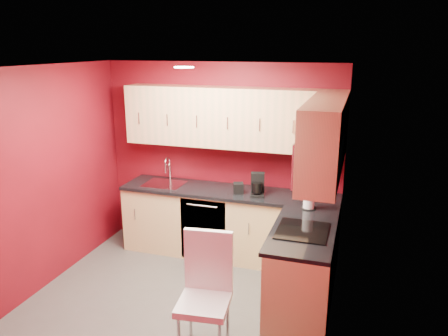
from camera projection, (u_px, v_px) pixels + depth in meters
The scene contains 21 objects.
floor at pixel (179, 300), 4.79m from camera, with size 3.20×3.20×0.00m, color #474543.
ceiling at pixel (172, 67), 4.12m from camera, with size 3.20×3.20×0.00m, color white.
wall_back at pixel (221, 158), 5.83m from camera, with size 3.20×3.20×0.00m, color maroon.
wall_front at pixel (89, 258), 3.08m from camera, with size 3.20×3.20×0.00m, color maroon.
wall_left at pixel (45, 178), 4.92m from camera, with size 3.00×3.00×0.00m, color maroon.
wall_right at pixel (336, 210), 3.99m from camera, with size 3.00×3.00×0.00m, color maroon.
base_cabinets_back at pixel (229, 224), 5.72m from camera, with size 2.80×0.60×0.87m, color tan.
base_cabinets_right at pixel (303, 272), 4.53m from camera, with size 0.60×1.30×0.87m, color tan.
countertop_back at pixel (228, 192), 5.58m from camera, with size 2.80×0.63×0.04m, color black.
countertop_right at pixel (303, 232), 4.39m from camera, with size 0.63×1.27×0.04m, color black.
upper_cabinets_back at pixel (232, 118), 5.46m from camera, with size 2.80×0.35×0.75m, color tan.
upper_cabinets_right at pixel (326, 131), 4.27m from camera, with size 0.35×1.55×0.75m.
microwave at pixel (318, 159), 4.12m from camera, with size 0.42×0.76×0.42m.
cooktop at pixel (303, 231), 4.36m from camera, with size 0.50×0.55×0.01m, color black.
sink at pixel (165, 181), 5.85m from camera, with size 0.52×0.42×0.35m.
dishwasher_front at pixel (203, 231), 5.53m from camera, with size 0.60×0.02×0.82m, color black.
downlight at pixel (184, 67), 4.39m from camera, with size 0.20×0.20×0.01m, color white.
coffee_maker at pixel (258, 185), 5.35m from camera, with size 0.17×0.22×0.28m, color black, non-canonical shape.
napkin_holder at pixel (238, 188), 5.46m from camera, with size 0.12×0.12×0.13m, color black, non-canonical shape.
paper_towel at pixel (309, 196), 4.92m from camera, with size 0.17×0.17×0.29m, color white, non-canonical shape.
dining_chair at pixel (204, 297), 3.86m from camera, with size 0.45×0.47×1.11m, color white, non-canonical shape.
Camera 1 is at (1.75, -3.87, 2.70)m, focal length 35.00 mm.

